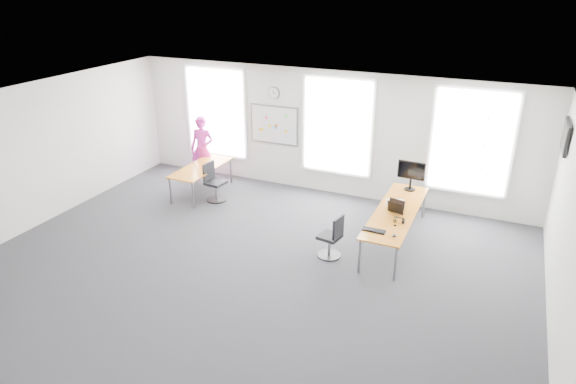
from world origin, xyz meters
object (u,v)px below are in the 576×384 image
at_px(person, 202,149).
at_px(monitor, 411,173).
at_px(headphones, 399,220).
at_px(keyboard, 374,231).
at_px(desk_right, 396,213).
at_px(chair_left, 214,184).
at_px(desk_left, 201,169).
at_px(chair_right, 332,239).

xyz_separation_m(person, monitor, (5.36, -0.18, 0.24)).
relative_size(headphones, monitor, 0.31).
bearing_deg(keyboard, desk_right, 82.44).
xyz_separation_m(chair_left, keyboard, (4.25, -1.40, 0.31)).
relative_size(desk_left, person, 1.09).
xyz_separation_m(desk_left, headphones, (5.08, -1.12, 0.13)).
height_order(chair_left, headphones, chair_left).
relative_size(person, headphones, 8.54).
bearing_deg(desk_left, chair_left, -26.16).
relative_size(chair_right, person, 0.51).
height_order(chair_right, chair_left, chair_left).
xyz_separation_m(desk_left, monitor, (4.95, 0.55, 0.47)).
bearing_deg(headphones, keyboard, -117.75).
bearing_deg(monitor, desk_right, -88.59).
xyz_separation_m(chair_right, keyboard, (0.79, 0.02, 0.33)).
bearing_deg(desk_left, monitor, 6.30).
bearing_deg(chair_left, monitor, -72.86).
height_order(keyboard, monitor, monitor).
bearing_deg(desk_right, keyboard, -99.93).
distance_m(chair_left, person, 1.41).
xyz_separation_m(person, headphones, (5.50, -1.85, -0.10)).
bearing_deg(chair_left, desk_right, -87.69).
height_order(desk_left, keyboard, keyboard).
height_order(chair_right, person, person).
bearing_deg(desk_right, monitor, 88.93).
height_order(keyboard, headphones, headphones).
bearing_deg(keyboard, monitor, 87.10).
height_order(desk_left, monitor, monitor).
distance_m(desk_left, chair_left, 0.59).
xyz_separation_m(chair_left, monitor, (4.45, 0.79, 0.69)).
bearing_deg(person, monitor, -10.03).
bearing_deg(headphones, person, 166.66).
xyz_separation_m(desk_right, chair_left, (-4.43, 0.37, -0.25)).
bearing_deg(chair_right, headphones, 126.17).
xyz_separation_m(chair_left, headphones, (4.59, -0.88, 0.35)).
relative_size(desk_right, chair_left, 3.13).
distance_m(keyboard, headphones, 0.62).
bearing_deg(headphones, desk_right, 112.49).
bearing_deg(monitor, chair_left, -167.47).
bearing_deg(chair_left, headphones, -93.74).
distance_m(chair_left, headphones, 4.68).
bearing_deg(desk_right, headphones, -72.74).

